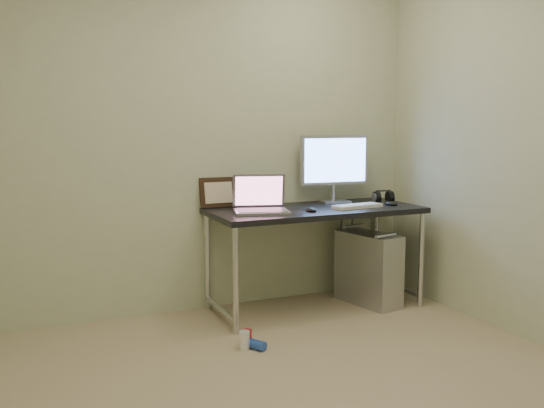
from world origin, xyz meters
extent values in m
cube|color=beige|center=(0.00, 1.75, 1.25)|extent=(3.50, 0.02, 2.50)
cube|color=black|center=(0.83, 1.41, 0.73)|extent=(1.54, 0.68, 0.04)
cylinder|color=silver|center=(0.10, 1.11, 0.35)|extent=(0.04, 0.04, 0.71)
cylinder|color=silver|center=(0.10, 1.71, 0.35)|extent=(0.04, 0.04, 0.71)
cylinder|color=silver|center=(1.56, 1.11, 0.35)|extent=(0.04, 0.04, 0.71)
cylinder|color=silver|center=(1.56, 1.71, 0.35)|extent=(0.04, 0.04, 0.71)
cylinder|color=silver|center=(0.10, 1.41, 0.08)|extent=(0.04, 0.60, 0.04)
cylinder|color=silver|center=(1.56, 1.41, 0.08)|extent=(0.04, 0.60, 0.04)
cube|color=#B8B7BC|center=(1.25, 1.34, 0.27)|extent=(0.33, 0.56, 0.54)
cylinder|color=#B5B5BD|center=(1.25, 1.12, 0.56)|extent=(0.19, 0.07, 0.03)
cylinder|color=#B5B5BD|center=(1.25, 1.56, 0.56)|extent=(0.19, 0.07, 0.03)
cylinder|color=black|center=(1.20, 1.70, 0.40)|extent=(0.01, 0.16, 0.69)
cylinder|color=black|center=(1.29, 1.68, 0.38)|extent=(0.02, 0.11, 0.71)
cylinder|color=red|center=(0.08, 0.88, 0.05)|extent=(0.08, 0.08, 0.11)
cylinder|color=white|center=(0.05, 0.84, 0.06)|extent=(0.07, 0.07, 0.12)
cylinder|color=blue|center=(0.12, 0.81, 0.03)|extent=(0.11, 0.12, 0.06)
cube|color=#B5B5BD|center=(0.37, 1.34, 0.76)|extent=(0.43, 0.35, 0.02)
cube|color=slate|center=(0.37, 1.34, 0.77)|extent=(0.37, 0.30, 0.00)
cube|color=gray|center=(0.41, 1.48, 0.89)|extent=(0.37, 0.15, 0.24)
cube|color=#7C475A|center=(0.41, 1.47, 0.89)|extent=(0.33, 0.13, 0.20)
cube|color=#B5B5BD|center=(1.10, 1.61, 0.76)|extent=(0.24, 0.18, 0.02)
cylinder|color=#B5B5BD|center=(1.10, 1.63, 0.83)|extent=(0.04, 0.04, 0.12)
cube|color=#B5B5BD|center=(1.10, 1.62, 1.08)|extent=(0.55, 0.08, 0.38)
cube|color=#648EF0|center=(1.10, 1.60, 1.08)|extent=(0.50, 0.05, 0.33)
cube|color=white|center=(1.11, 1.29, 0.76)|extent=(0.39, 0.17, 0.02)
ellipsoid|color=black|center=(1.42, 1.31, 0.77)|extent=(0.10, 0.12, 0.04)
ellipsoid|color=black|center=(0.72, 1.26, 0.77)|extent=(0.07, 0.11, 0.04)
cylinder|color=black|center=(1.45, 1.54, 0.78)|extent=(0.05, 0.10, 0.10)
cylinder|color=black|center=(1.56, 1.54, 0.78)|extent=(0.05, 0.10, 0.10)
cube|color=black|center=(1.50, 1.54, 0.83)|extent=(0.13, 0.03, 0.01)
cube|color=black|center=(0.19, 1.73, 0.86)|extent=(0.28, 0.08, 0.22)
cylinder|color=silver|center=(0.43, 1.71, 0.79)|extent=(0.01, 0.01, 0.08)
cylinder|color=white|center=(0.43, 1.71, 0.84)|extent=(0.04, 0.03, 0.04)
camera|label=1|loc=(-1.23, -2.45, 1.38)|focal=40.00mm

